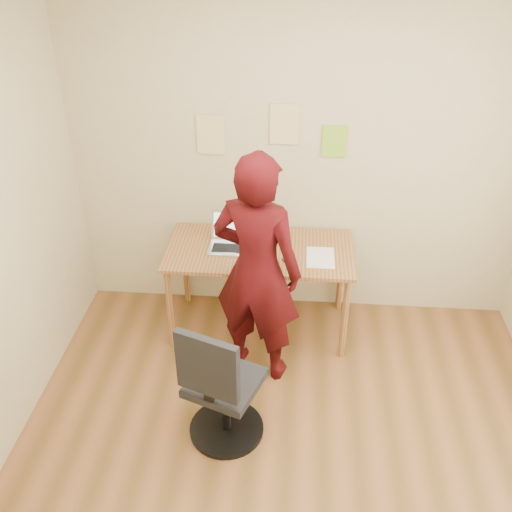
# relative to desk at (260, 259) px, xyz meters

# --- Properties ---
(room) EXTENTS (3.58, 3.58, 2.78)m
(room) POSITION_rel_desk_xyz_m (0.27, -1.38, 0.70)
(room) COLOR brown
(room) RESTS_ON ground
(desk) EXTENTS (1.40, 0.70, 0.74)m
(desk) POSITION_rel_desk_xyz_m (0.00, 0.00, 0.00)
(desk) COLOR #A26C38
(desk) RESTS_ON ground
(laptop) EXTENTS (0.33, 0.30, 0.24)m
(laptop) POSITION_rel_desk_xyz_m (-0.22, 0.03, 0.14)
(laptop) COLOR silver
(laptop) RESTS_ON desk
(paper_sheet) EXTENTS (0.20, 0.29, 0.00)m
(paper_sheet) POSITION_rel_desk_xyz_m (0.45, -0.08, 0.09)
(paper_sheet) COLOR white
(paper_sheet) RESTS_ON desk
(phone) EXTENTS (0.10, 0.12, 0.01)m
(phone) POSITION_rel_desk_xyz_m (0.22, -0.17, 0.09)
(phone) COLOR black
(phone) RESTS_ON desk
(wall_note_left) EXTENTS (0.21, 0.00, 0.30)m
(wall_note_left) POSITION_rel_desk_xyz_m (-0.39, 0.36, 0.84)
(wall_note_left) COLOR #E3C788
(wall_note_left) RESTS_ON room
(wall_note_mid) EXTENTS (0.21, 0.00, 0.30)m
(wall_note_mid) POSITION_rel_desk_xyz_m (0.15, 0.36, 0.93)
(wall_note_mid) COLOR #E3C788
(wall_note_mid) RESTS_ON room
(wall_note_right) EXTENTS (0.18, 0.00, 0.24)m
(wall_note_right) POSITION_rel_desk_xyz_m (0.52, 0.36, 0.82)
(wall_note_right) COLOR #89C82D
(wall_note_right) RESTS_ON room
(office_chair) EXTENTS (0.53, 0.54, 0.94)m
(office_chair) POSITION_rel_desk_xyz_m (-0.15, -1.15, -0.25)
(office_chair) COLOR black
(office_chair) RESTS_ON ground
(person) EXTENTS (0.72, 0.57, 1.71)m
(person) POSITION_rel_desk_xyz_m (0.02, -0.47, 0.20)
(person) COLOR #39070A
(person) RESTS_ON ground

